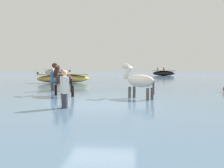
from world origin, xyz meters
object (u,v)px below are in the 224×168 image
at_px(boat_distant_west, 164,73).
at_px(person_onlooker_left, 65,94).
at_px(boat_near_starboard, 63,78).
at_px(horse_lead_dark_bay, 63,80).
at_px(horse_trailing_pinto, 139,82).
at_px(person_onlooker_right, 53,82).
at_px(boat_mid_channel, 55,72).
at_px(boat_far_inshore, 60,74).

height_order(boat_distant_west, person_onlooker_left, person_onlooker_left).
height_order(boat_near_starboard, person_onlooker_left, person_onlooker_left).
bearing_deg(horse_lead_dark_bay, horse_trailing_pinto, -9.91).
bearing_deg(person_onlooker_right, horse_trailing_pinto, -29.94).
bearing_deg(boat_near_starboard, horse_lead_dark_bay, -73.35).
bearing_deg(boat_mid_channel, boat_near_starboard, -69.51).
height_order(horse_lead_dark_bay, boat_near_starboard, horse_lead_dark_bay).
height_order(boat_near_starboard, boat_mid_channel, boat_near_starboard).
relative_size(boat_near_starboard, person_onlooker_left, 2.56).
bearing_deg(horse_lead_dark_bay, boat_distant_west, 72.92).
bearing_deg(person_onlooker_left, horse_trailing_pinto, 46.28).
bearing_deg(boat_distant_west, horse_lead_dark_bay, -107.08).
bearing_deg(horse_trailing_pinto, person_onlooker_right, 150.06).
height_order(horse_lead_dark_bay, person_onlooker_right, horse_lead_dark_bay).
bearing_deg(boat_near_starboard, boat_distant_west, 57.80).
distance_m(boat_distant_west, boat_mid_channel, 15.18).
distance_m(boat_mid_channel, person_onlooker_left, 28.07).
xyz_separation_m(boat_distant_west, person_onlooker_right, (-8.20, -20.74, 0.12)).
relative_size(boat_far_inshore, person_onlooker_left, 2.15).
distance_m(horse_trailing_pinto, boat_far_inshore, 19.92).
xyz_separation_m(horse_lead_dark_bay, boat_mid_channel, (-8.16, 23.43, -0.29)).
relative_size(horse_lead_dark_bay, horse_trailing_pinto, 1.02).
xyz_separation_m(horse_lead_dark_bay, boat_far_inshore, (-5.57, 17.19, -0.35)).
relative_size(boat_distant_west, person_onlooker_left, 1.88).
xyz_separation_m(boat_far_inshore, person_onlooker_right, (4.38, -15.14, 0.10)).
bearing_deg(boat_far_inshore, person_onlooker_left, -72.10).
bearing_deg(person_onlooker_right, horse_lead_dark_bay, -59.76).
relative_size(horse_trailing_pinto, boat_far_inshore, 0.53).
bearing_deg(boat_distant_west, boat_near_starboard, -122.20).
distance_m(horse_lead_dark_bay, boat_mid_channel, 24.81).
relative_size(horse_lead_dark_bay, boat_near_starboard, 0.45).
bearing_deg(horse_lead_dark_bay, boat_near_starboard, 106.65).
xyz_separation_m(horse_trailing_pinto, person_onlooker_right, (-4.59, 2.65, -0.23)).
bearing_deg(boat_mid_channel, boat_distant_west, -2.41).
relative_size(horse_lead_dark_bay, person_onlooker_right, 1.16).
height_order(boat_mid_channel, person_onlooker_right, person_onlooker_right).
height_order(horse_lead_dark_bay, boat_distant_west, horse_lead_dark_bay).
xyz_separation_m(boat_near_starboard, person_onlooker_left, (3.35, -11.03, 0.11)).
relative_size(boat_mid_channel, person_onlooker_right, 2.55).
distance_m(horse_trailing_pinto, person_onlooker_right, 5.31).
relative_size(horse_lead_dark_bay, boat_far_inshore, 0.54).
distance_m(boat_near_starboard, person_onlooker_right, 5.98).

